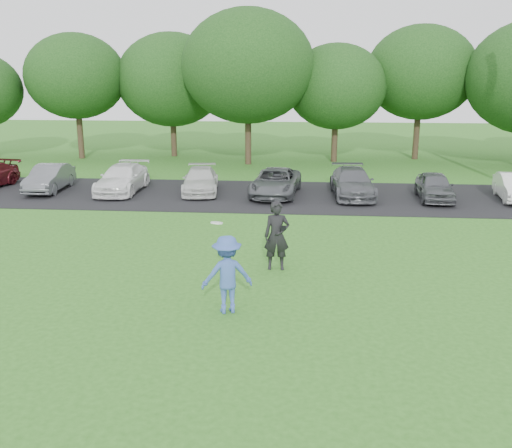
% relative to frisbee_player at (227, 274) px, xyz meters
% --- Properties ---
extents(ground, '(100.00, 100.00, 0.00)m').
position_rel_frisbee_player_xyz_m(ground, '(0.41, -0.69, -0.89)').
color(ground, '#2E661D').
rests_on(ground, ground).
extents(parking_lot, '(32.00, 6.50, 0.03)m').
position_rel_frisbee_player_xyz_m(parking_lot, '(0.41, 12.31, -0.88)').
color(parking_lot, black).
rests_on(parking_lot, ground).
extents(frisbee_player, '(1.29, 0.97, 2.10)m').
position_rel_frisbee_player_xyz_m(frisbee_player, '(0.00, 0.00, 0.00)').
color(frisbee_player, '#3D5CAE').
rests_on(frisbee_player, ground).
extents(camera_bystander, '(0.72, 0.50, 1.89)m').
position_rel_frisbee_player_xyz_m(camera_bystander, '(0.96, 2.95, 0.05)').
color(camera_bystander, black).
rests_on(camera_bystander, ground).
extents(parked_cars, '(28.72, 4.50, 1.21)m').
position_rel_frisbee_player_xyz_m(parked_cars, '(-0.29, 12.43, -0.29)').
color(parked_cars, '#511118').
rests_on(parked_cars, parking_lot).
extents(tree_row, '(42.39, 9.85, 8.64)m').
position_rel_frisbee_player_xyz_m(tree_row, '(1.92, 22.07, 4.02)').
color(tree_row, '#38281C').
rests_on(tree_row, ground).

